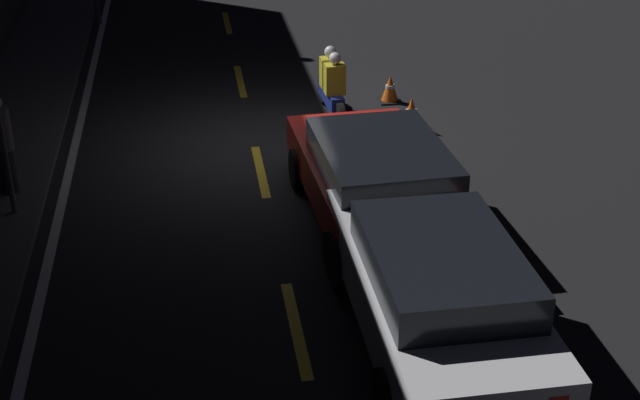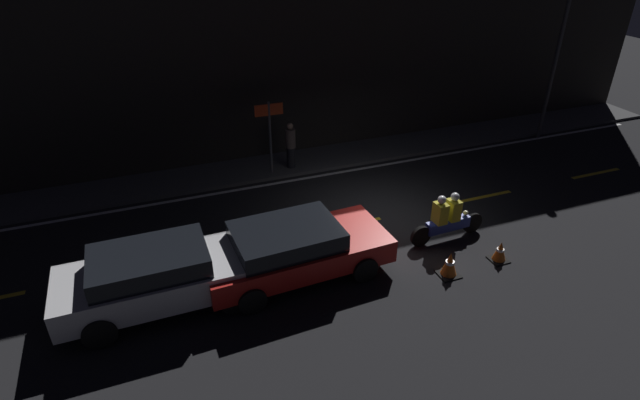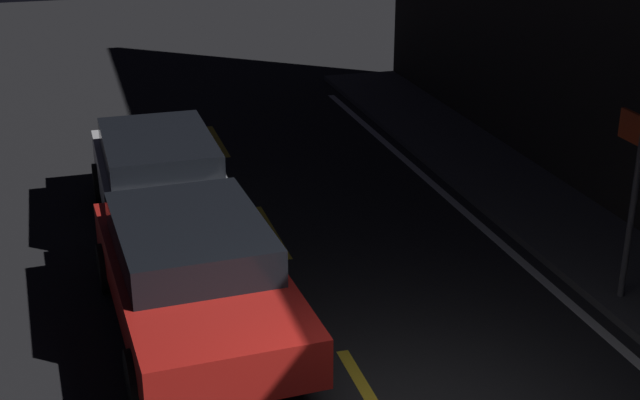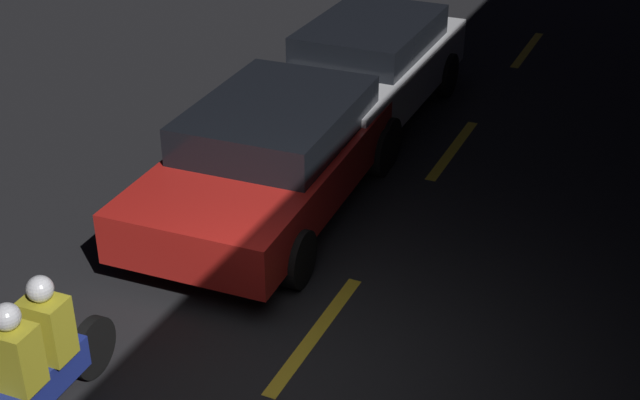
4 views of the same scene
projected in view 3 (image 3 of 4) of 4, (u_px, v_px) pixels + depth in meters
The scene contains 6 objects.
lane_dash_a at pixel (218, 141), 17.30m from camera, with size 2.00×0.14×0.01m.
lane_dash_b at pixel (271, 231), 13.29m from camera, with size 2.00×0.14×0.01m.
lane_dash_c at pixel (371, 400), 9.29m from camera, with size 2.00×0.14×0.01m.
sedan_white at pixel (161, 181), 13.10m from camera, with size 4.36×1.89×1.41m.
taxi_red at pixel (194, 271), 10.46m from camera, with size 4.45×2.16×1.32m.
shop_sign at pixel (638, 170), 10.57m from camera, with size 0.90×0.08×2.40m.
Camera 3 is at (6.37, -2.71, 5.42)m, focal length 50.00 mm.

